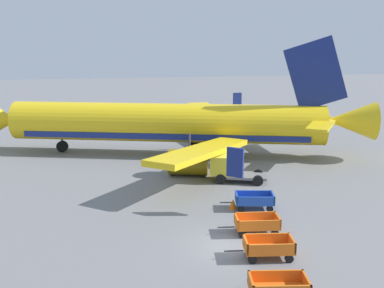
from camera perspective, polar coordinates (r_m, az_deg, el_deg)
ground_plane at (r=25.55m, az=4.62°, el=-12.67°), size 220.00×220.00×0.00m
airplane at (r=43.90m, az=-1.93°, el=2.53°), size 37.01×30.03×11.34m
baggage_cart_second_in_row at (r=20.94m, az=10.71°, el=-17.20°), size 3.62×1.75×1.07m
baggage_cart_third_in_row at (r=24.37m, az=9.51°, el=-12.58°), size 3.62×1.71×1.07m
baggage_cart_fourth_in_row at (r=27.08m, az=8.09°, el=-9.82°), size 3.61×1.68×1.07m
baggage_cart_far_end at (r=30.75m, az=7.78°, el=-6.97°), size 3.63×1.85×1.07m
service_truck_beside_carts at (r=36.25m, az=4.52°, el=-2.95°), size 4.76×3.23×2.10m
traffic_cone_near_plane at (r=30.67m, az=5.12°, el=-7.47°), size 0.53×0.53×0.69m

